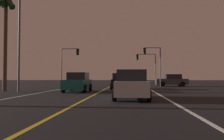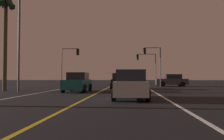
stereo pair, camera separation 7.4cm
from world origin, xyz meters
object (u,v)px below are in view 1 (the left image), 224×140
car_oncoming (78,82)px  traffic_light_far_right (146,62)px  traffic_light_near_right (152,58)px  palm_tree_left_mid (6,8)px  car_ahead_far (121,81)px  car_lead_same_lane (131,85)px  street_lamp_left_mid (25,28)px  car_crossing_side (172,80)px  traffic_light_near_left (70,58)px

car_oncoming → traffic_light_far_right: traffic_light_far_right is taller
traffic_light_near_right → palm_tree_left_mid: (-14.62, -10.94, 3.76)m
car_ahead_far → car_oncoming: bearing=141.0°
car_oncoming → car_ahead_far: same height
palm_tree_left_mid → car_lead_same_lane: bearing=-30.4°
street_lamp_left_mid → traffic_light_near_right: bearing=46.1°
car_crossing_side → traffic_light_far_right: traffic_light_far_right is taller
street_lamp_left_mid → palm_tree_left_mid: 3.75m
car_ahead_far → street_lamp_left_mid: size_ratio=0.49×
traffic_light_near_right → palm_tree_left_mid: bearing=36.8°
traffic_light_far_right → street_lamp_left_mid: (-11.60, -17.99, 1.71)m
traffic_light_far_right → car_lead_same_lane: bearing=83.5°
street_lamp_left_mid → car_ahead_far: bearing=35.5°
car_oncoming → street_lamp_left_mid: 6.47m
car_ahead_far → street_lamp_left_mid: bearing=125.5°
car_ahead_far → traffic_light_near_left: size_ratio=0.81×
palm_tree_left_mid → car_crossing_side: bearing=34.8°
car_crossing_side → traffic_light_near_left: 14.57m
car_lead_same_lane → car_ahead_far: (-0.98, 10.90, 0.00)m
car_lead_same_lane → traffic_light_near_right: (3.07, 17.71, 3.11)m
car_crossing_side → palm_tree_left_mid: bearing=34.8°
car_lead_same_lane → traffic_light_near_right: 18.24m
palm_tree_left_mid → traffic_light_near_right: bearing=36.8°
car_crossing_side → traffic_light_near_right: traffic_light_near_right is taller
car_crossing_side → street_lamp_left_mid: size_ratio=0.49×
traffic_light_near_left → car_ahead_far: bearing=-43.0°
car_ahead_far → car_crossing_side: 10.55m
traffic_light_near_right → traffic_light_near_left: bearing=0.0°
traffic_light_far_right → traffic_light_near_left: bearing=26.7°
car_lead_same_lane → traffic_light_near_right: bearing=-9.8°
car_ahead_far → traffic_light_near_right: size_ratio=0.80×
traffic_light_near_left → traffic_light_far_right: (10.92, 5.50, -0.17)m
car_oncoming → palm_tree_left_mid: palm_tree_left_mid is taller
traffic_light_near_right → car_ahead_far: bearing=59.2°
car_lead_same_lane → traffic_light_near_right: traffic_light_near_right is taller
traffic_light_near_right → palm_tree_left_mid: size_ratio=0.55×
traffic_light_near_right → traffic_light_far_right: size_ratio=1.06×
palm_tree_left_mid → traffic_light_near_left: bearing=73.4°
car_oncoming → palm_tree_left_mid: (-6.93, 0.35, 6.88)m
car_crossing_side → street_lamp_left_mid: (-14.87, -13.67, 4.64)m
car_lead_same_lane → palm_tree_left_mid: size_ratio=0.44×
car_crossing_side → traffic_light_far_right: 6.16m
traffic_light_near_left → street_lamp_left_mid: size_ratio=0.61×
car_lead_same_lane → car_oncoming: 7.90m
car_crossing_side → traffic_light_near_right: 4.38m
traffic_light_near_left → traffic_light_far_right: bearing=26.7°
car_crossing_side → palm_tree_left_mid: (-17.46, -12.13, 6.88)m
palm_tree_left_mid → traffic_light_far_right: bearing=49.2°
car_lead_same_lane → car_oncoming: bearing=35.7°
car_oncoming → traffic_light_near_left: 12.27m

